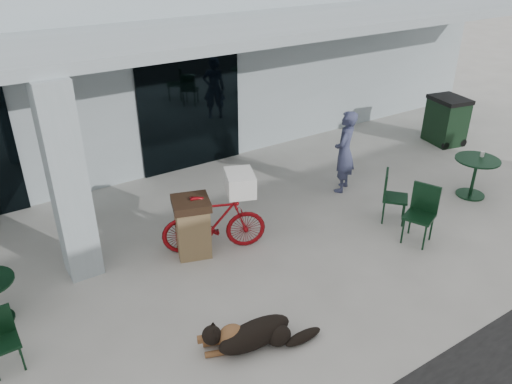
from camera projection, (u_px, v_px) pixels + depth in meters
ground at (239, 318)px, 7.02m from camera, size 80.00×80.00×0.00m
building at (59, 49)px, 12.29m from camera, size 22.00×7.00×4.50m
storefront_glass_right at (191, 110)px, 10.96m from camera, size 2.40×0.06×2.70m
column at (68, 184)px, 7.28m from camera, size 0.50×0.50×3.12m
overhang at (123, 42)px, 8.21m from camera, size 22.00×2.80×0.18m
bicycle at (214, 223)px, 8.29m from camera, size 1.81×1.10×1.05m
laundry_basket at (240, 183)px, 8.05m from camera, size 0.63×0.72×0.35m
dog at (255, 333)px, 6.47m from camera, size 1.29×0.81×0.41m
cafe_chair_near at (3, 343)px, 6.04m from camera, size 0.38×0.41×0.82m
cafe_table_far at (474, 177)px, 10.09m from camera, size 1.13×1.13×0.82m
cafe_chair_far_a at (395, 197)px, 9.17m from camera, size 0.65×0.66×0.98m
cafe_chair_far_b at (419, 216)px, 8.52m from camera, size 0.65×0.63×1.03m
person at (344, 152)px, 10.12m from camera, size 0.75×0.69×1.72m
cup_on_table at (482, 154)px, 9.99m from camera, size 0.10×0.10×0.11m
trash_receptacle at (192, 227)px, 8.22m from camera, size 0.75×0.75×1.01m
wheeled_bin at (446, 120)px, 12.59m from camera, size 0.90×1.05×1.18m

